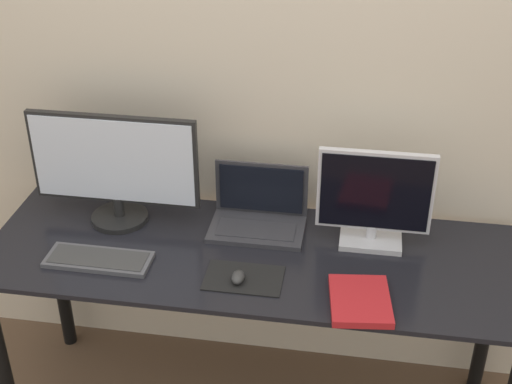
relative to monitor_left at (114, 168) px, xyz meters
The scene contains 9 objects.
wall_back 0.64m from the monitor_left, 25.72° to the left, with size 7.00×0.05×2.50m.
desk 0.63m from the monitor_left, 14.45° to the right, with size 1.85×0.64×0.75m.
monitor_left is the anchor object (origin of this frame).
monitor_right 0.91m from the monitor_left, ahead, with size 0.39×0.15×0.35m.
laptop 0.53m from the monitor_left, ahead, with size 0.34×0.22×0.22m.
keyboard 0.34m from the monitor_left, 87.13° to the right, with size 0.35×0.14×0.02m.
mousepad 0.62m from the monitor_left, 28.76° to the right, with size 0.25×0.16×0.00m.
mouse 0.61m from the monitor_left, 31.43° to the right, with size 0.04×0.07×0.03m.
book 0.97m from the monitor_left, 21.41° to the right, with size 0.21×0.25×0.02m.
Camera 1 is at (0.32, -1.64, 2.16)m, focal length 50.00 mm.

